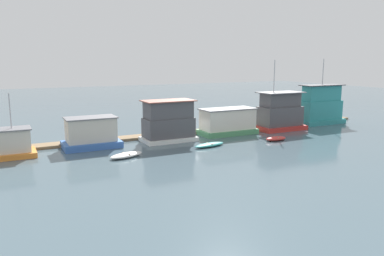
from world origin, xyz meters
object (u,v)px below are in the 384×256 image
houseboat_teal (321,106)px  dinghy_teal (209,145)px  mooring_post_far_right (220,126)px  houseboat_red (280,113)px  houseboat_blue (91,133)px  dinghy_white (126,155)px  houseboat_white (168,122)px  dinghy_red (276,139)px  houseboat_green (228,122)px  mooring_post_near_right (92,138)px  mooring_post_near_left (297,120)px

houseboat_teal → dinghy_teal: houseboat_teal is taller
mooring_post_far_right → houseboat_red: bearing=-11.5°
houseboat_blue → dinghy_white: (2.09, -5.93, -1.32)m
houseboat_red → mooring_post_far_right: bearing=168.5°
houseboat_red → dinghy_teal: size_ratio=2.33×
houseboat_white → dinghy_white: 8.84m
houseboat_white → dinghy_red: houseboat_white is taller
houseboat_blue → dinghy_white: houseboat_blue is taller
houseboat_green → mooring_post_near_right: houseboat_green is taller
houseboat_teal → mooring_post_near_right: bearing=178.8°
dinghy_teal → mooring_post_near_right: size_ratio=2.46×
houseboat_red → mooring_post_near_right: size_ratio=5.73×
dinghy_red → mooring_post_far_right: (-3.31, 7.45, 0.60)m
mooring_post_far_right → mooring_post_near_left: bearing=0.0°
houseboat_blue → mooring_post_near_right: houseboat_blue is taller
houseboat_blue → mooring_post_near_right: 1.25m
houseboat_red → houseboat_teal: 8.80m
houseboat_white → dinghy_white: size_ratio=1.63×
mooring_post_near_right → mooring_post_far_right: mooring_post_far_right is taller
dinghy_white → mooring_post_far_right: bearing=24.9°
houseboat_teal → mooring_post_near_right: houseboat_teal is taller
houseboat_blue → dinghy_red: 21.36m
houseboat_red → dinghy_teal: bearing=-160.8°
houseboat_red → mooring_post_far_right: 8.87m
houseboat_red → mooring_post_near_left: (4.77, 1.75, -1.65)m
houseboat_blue → mooring_post_near_left: (30.36, 0.98, -0.89)m
houseboat_green → dinghy_teal: (-5.66, -5.22, -1.42)m
houseboat_white → dinghy_white: bearing=-142.4°
dinghy_teal → mooring_post_near_right: 13.17m
dinghy_red → houseboat_teal: bearing=25.7°
dinghy_teal → mooring_post_far_right: (5.30, 6.58, 0.65)m
mooring_post_near_left → houseboat_white: bearing=-175.6°
houseboat_red → dinghy_white: size_ratio=2.46×
houseboat_blue → houseboat_white: houseboat_white is taller
houseboat_blue → mooring_post_far_right: size_ratio=3.56×
houseboat_blue → houseboat_teal: (34.32, 0.26, 1.06)m
houseboat_green → dinghy_red: size_ratio=2.65×
houseboat_green → houseboat_red: houseboat_red is taller
houseboat_white → mooring_post_near_right: size_ratio=3.81×
houseboat_blue → dinghy_white: bearing=-70.6°
houseboat_teal → mooring_post_near_left: (-3.96, 0.72, -1.95)m
dinghy_white → dinghy_red: size_ratio=1.38×
houseboat_green → mooring_post_near_right: bearing=175.4°
houseboat_green → dinghy_white: (-15.28, -5.55, -1.39)m
houseboat_white → houseboat_green: (8.46, 0.30, -0.66)m
houseboat_white → dinghy_teal: size_ratio=1.55×
houseboat_white → dinghy_white: (-6.82, -5.25, -2.05)m
houseboat_green → dinghy_white: 16.31m
houseboat_green → mooring_post_far_right: 1.60m
houseboat_blue → mooring_post_near_right: size_ratio=3.68×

